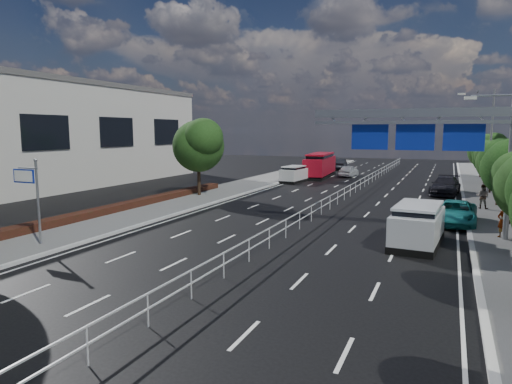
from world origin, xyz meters
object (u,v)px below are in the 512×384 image
at_px(red_bus, 320,165).
at_px(white_minivan, 294,174).
at_px(overhead_gantry, 430,132).
at_px(near_car_silver, 349,171).
at_px(parked_car_dark, 445,186).
at_px(near_car_dark, 340,164).
at_px(silver_minivan, 418,225).
at_px(pedestrian_a, 503,221).
at_px(toilet_sign, 30,187).
at_px(pedestrian_b, 483,196).
at_px(parked_car_teal, 455,213).

bearing_deg(red_bus, white_minivan, -103.83).
bearing_deg(overhead_gantry, red_bus, 115.58).
distance_m(near_car_silver, parked_car_dark, 16.88).
xyz_separation_m(overhead_gantry, near_car_dark, (-13.72, 39.88, -4.80)).
relative_size(near_car_silver, silver_minivan, 0.83).
distance_m(white_minivan, pedestrian_a, 28.00).
distance_m(overhead_gantry, near_car_silver, 32.31).
height_order(white_minivan, parked_car_dark, white_minivan).
bearing_deg(red_bus, toilet_sign, -100.53).
distance_m(toilet_sign, near_car_dark, 50.14).
bearing_deg(pedestrian_b, red_bus, -32.28).
xyz_separation_m(red_bus, pedestrian_a, (17.30, -27.84, -0.51)).
distance_m(parked_car_teal, parked_car_dark, 13.81).
height_order(red_bus, parked_car_teal, red_bus).
height_order(near_car_dark, pedestrian_a, pedestrian_a).
distance_m(toilet_sign, overhead_gantry, 20.52).
distance_m(white_minivan, parked_car_dark, 15.97).
bearing_deg(parked_car_teal, pedestrian_a, -53.96).
distance_m(toilet_sign, pedestrian_a, 23.96).
bearing_deg(near_car_silver, red_bus, 35.71).
xyz_separation_m(toilet_sign, white_minivan, (3.03, 31.57, -2.06)).
height_order(red_bus, near_car_silver, red_bus).
xyz_separation_m(near_car_dark, parked_car_dark, (14.52, -22.31, -0.01)).
relative_size(red_bus, parked_car_dark, 1.82).
bearing_deg(pedestrian_b, parked_car_dark, -56.60).
bearing_deg(parked_car_dark, red_bus, 149.44).
height_order(red_bus, pedestrian_b, red_bus).
bearing_deg(parked_car_teal, white_minivan, 134.92).
bearing_deg(red_bus, overhead_gantry, -68.76).
relative_size(toilet_sign, overhead_gantry, 0.42).
distance_m(overhead_gantry, pedestrian_b, 11.34).
bearing_deg(overhead_gantry, near_car_dark, 108.98).
xyz_separation_m(near_car_silver, near_car_dark, (-3.31, 9.69, 0.08)).
height_order(toilet_sign, pedestrian_b, toilet_sign).
bearing_deg(parked_car_dark, toilet_sign, -117.61).
distance_m(near_car_dark, parked_car_dark, 26.62).
bearing_deg(parked_car_teal, silver_minivan, -103.32).
bearing_deg(red_bus, pedestrian_a, -62.49).
height_order(near_car_silver, near_car_dark, near_car_dark).
distance_m(white_minivan, red_bus, 6.88).
relative_size(red_bus, pedestrian_b, 5.66).
distance_m(toilet_sign, pedestrian_b, 29.00).
relative_size(pedestrian_a, pedestrian_b, 0.99).
bearing_deg(pedestrian_a, parked_car_teal, -95.30).
distance_m(red_bus, parked_car_teal, 28.77).
bearing_deg(near_car_dark, pedestrian_a, 107.74).
relative_size(overhead_gantry, white_minivan, 2.39).
relative_size(near_car_dark, pedestrian_b, 2.79).
height_order(parked_car_teal, pedestrian_a, pedestrian_a).
relative_size(parked_car_teal, pedestrian_a, 2.95).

